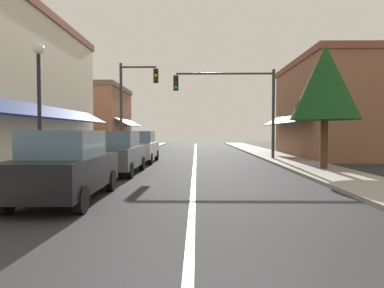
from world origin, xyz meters
name	(u,v)px	position (x,y,z in m)	size (l,w,h in m)	color
ground_plane	(195,159)	(0.00, 18.00, 0.00)	(80.00, 80.00, 0.00)	#28282B
sidewalk_left	(109,158)	(-5.50, 18.00, 0.06)	(2.60, 56.00, 0.12)	#A39E99
sidewalk_right	(281,158)	(5.50, 18.00, 0.06)	(2.60, 56.00, 0.12)	gray
lane_center_stripe	(195,159)	(0.00, 18.00, 0.00)	(0.14, 52.00, 0.01)	silver
storefront_right_block	(336,109)	(9.71, 20.00, 3.31)	(7.14, 10.20, 6.61)	#8E5B42
storefront_far_left	(94,118)	(-9.53, 28.00, 2.99)	(6.78, 8.20, 5.97)	#8E5B42
parked_car_nearest_left	(66,166)	(-3.17, 5.15, 0.88)	(1.87, 4.14, 1.77)	black
parked_car_second_left	(117,153)	(-3.16, 10.47, 0.88)	(1.80, 4.11, 1.77)	#4C5156
parked_car_third_left	(140,147)	(-3.12, 15.62, 0.88)	(1.79, 4.10, 1.77)	#B7BABF
traffic_signal_mast_arm	(237,97)	(2.59, 17.26, 3.86)	(6.19, 0.50, 5.53)	#333333
traffic_signal_left_corner	(132,97)	(-4.05, 18.40, 3.99)	(2.54, 0.50, 6.17)	#333333
street_lamp_left_near	(39,89)	(-5.02, 7.69, 3.12)	(0.36, 0.36, 4.61)	black
tree_right_near	(325,83)	(5.70, 11.52, 3.87)	(2.97, 2.97, 5.53)	#4C331E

